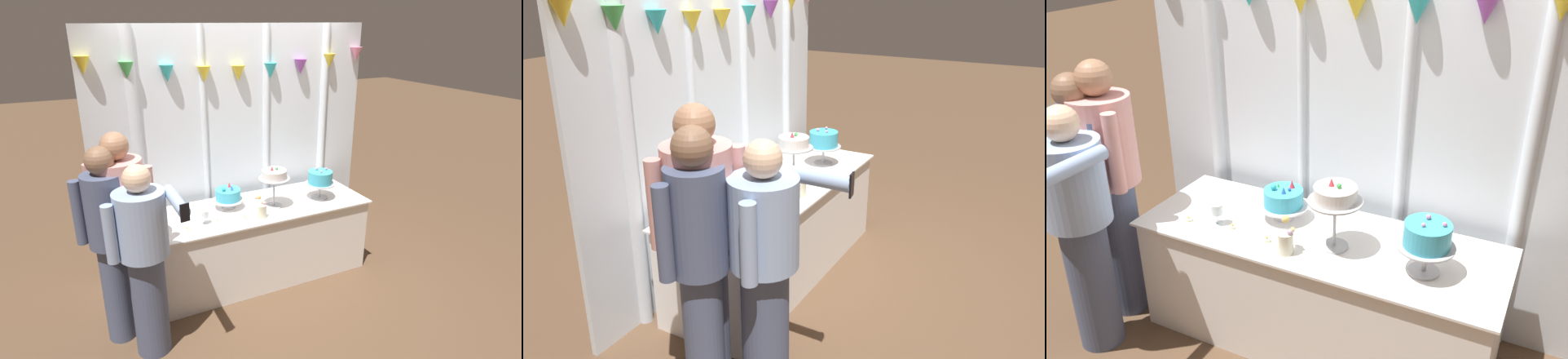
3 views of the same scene
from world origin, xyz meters
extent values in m
plane|color=brown|center=(0.00, 0.00, 0.00)|extent=(24.00, 24.00, 0.00)
cube|color=silver|center=(0.00, 0.62, 1.21)|extent=(2.91, 0.04, 2.42)
cylinder|color=silver|center=(-1.01, 0.59, 1.21)|extent=(0.10, 0.10, 2.42)
cylinder|color=silver|center=(-0.35, 0.59, 1.21)|extent=(0.05, 0.05, 2.42)
cylinder|color=silver|center=(0.32, 0.59, 1.21)|extent=(0.07, 0.07, 2.42)
cylinder|color=silver|center=(1.01, 0.59, 1.21)|extent=(0.08, 0.08, 2.42)
cone|color=yellow|center=(-1.38, 0.56, 2.10)|extent=(0.13, 0.13, 0.15)
cone|color=green|center=(-1.03, 0.56, 2.04)|extent=(0.13, 0.13, 0.15)
cone|color=#2DB2B7|center=(-0.69, 0.56, 2.00)|extent=(0.13, 0.13, 0.15)
cone|color=yellow|center=(-0.34, 0.56, 1.97)|extent=(0.13, 0.13, 0.15)
cone|color=yellow|center=(0.00, 0.56, 1.96)|extent=(0.13, 0.13, 0.15)
cone|color=#2DB2B7|center=(0.34, 0.56, 1.97)|extent=(0.13, 0.13, 0.15)
cone|color=purple|center=(0.69, 0.56, 2.00)|extent=(0.13, 0.13, 0.15)
cone|color=yellow|center=(1.03, 0.56, 2.04)|extent=(0.13, 0.13, 0.15)
cube|color=white|center=(0.00, 0.10, 0.37)|extent=(2.10, 0.71, 0.74)
cube|color=white|center=(0.00, 0.10, 0.75)|extent=(2.15, 0.76, 0.01)
cylinder|color=silver|center=(-0.28, 0.20, 0.76)|extent=(0.13, 0.13, 0.01)
cylinder|color=silver|center=(-0.28, 0.20, 0.80)|extent=(0.03, 0.03, 0.06)
cylinder|color=silver|center=(-0.28, 0.20, 0.84)|extent=(0.29, 0.29, 0.01)
cylinder|color=#3DB2D1|center=(-0.28, 0.20, 0.89)|extent=(0.24, 0.24, 0.10)
sphere|color=blue|center=(-0.24, 0.20, 0.95)|extent=(0.02, 0.02, 0.02)
cone|color=#DB333D|center=(-0.24, 0.24, 0.97)|extent=(0.03, 0.03, 0.05)
cone|color=green|center=(-0.32, 0.22, 0.96)|extent=(0.02, 0.02, 0.03)
sphere|color=#2DB2B7|center=(-0.33, 0.17, 0.96)|extent=(0.04, 0.04, 0.04)
cone|color=blue|center=(-0.25, 0.15, 0.96)|extent=(0.03, 0.03, 0.04)
cylinder|color=#B2B2B7|center=(0.13, 0.03, 0.76)|extent=(0.16, 0.16, 0.01)
cylinder|color=#B2B2B7|center=(0.13, 0.03, 0.90)|extent=(0.02, 0.02, 0.27)
cylinder|color=#B2B2B7|center=(0.13, 0.03, 1.04)|extent=(0.30, 0.30, 0.01)
cylinder|color=white|center=(0.13, 0.03, 1.09)|extent=(0.23, 0.23, 0.08)
sphere|color=green|center=(0.15, 0.03, 1.14)|extent=(0.03, 0.03, 0.03)
cone|color=#DB333D|center=(0.11, 0.03, 1.15)|extent=(0.03, 0.03, 0.05)
cylinder|color=#B2B2B7|center=(0.64, 0.02, 0.76)|extent=(0.16, 0.16, 0.01)
cylinder|color=#B2B2B7|center=(0.64, 0.02, 0.84)|extent=(0.02, 0.02, 0.14)
cylinder|color=#B2B2B7|center=(0.64, 0.02, 0.91)|extent=(0.30, 0.30, 0.01)
cylinder|color=#3DB2D1|center=(0.64, 0.02, 0.98)|extent=(0.24, 0.24, 0.12)
sphere|color=pink|center=(0.72, 0.03, 1.05)|extent=(0.02, 0.02, 0.02)
sphere|color=pink|center=(0.63, 0.07, 1.05)|extent=(0.03, 0.03, 0.03)
sphere|color=pink|center=(0.62, -0.02, 1.05)|extent=(0.02, 0.02, 0.02)
cylinder|color=silver|center=(-0.60, -0.04, 0.76)|extent=(0.06, 0.06, 0.00)
cylinder|color=silver|center=(-0.60, -0.04, 0.79)|extent=(0.01, 0.01, 0.06)
cylinder|color=silver|center=(-0.60, -0.04, 0.85)|extent=(0.08, 0.08, 0.06)
cylinder|color=beige|center=(-0.08, -0.14, 0.82)|extent=(0.09, 0.09, 0.12)
sphere|color=#E5C666|center=(-0.06, -0.10, 0.89)|extent=(0.03, 0.03, 0.03)
sphere|color=#E5C666|center=(-0.10, -0.11, 0.94)|extent=(0.04, 0.04, 0.04)
sphere|color=#CC9EC6|center=(-0.12, -0.09, 0.94)|extent=(0.03, 0.03, 0.03)
sphere|color=#CC9EC6|center=(-0.06, -0.14, 0.89)|extent=(0.03, 0.03, 0.03)
cylinder|color=beige|center=(-0.77, -0.09, 0.76)|extent=(0.05, 0.05, 0.02)
sphere|color=#F9CC4C|center=(-0.77, -0.09, 0.78)|extent=(0.01, 0.01, 0.01)
cylinder|color=beige|center=(-0.49, -0.05, 0.76)|extent=(0.04, 0.04, 0.02)
sphere|color=#F9CC4C|center=(-0.49, -0.05, 0.78)|extent=(0.01, 0.01, 0.01)
cylinder|color=beige|center=(-0.23, -0.09, 0.76)|extent=(0.04, 0.04, 0.02)
sphere|color=#F9CC4C|center=(-0.23, -0.09, 0.78)|extent=(0.01, 0.01, 0.01)
cylinder|color=#4C5675|center=(-1.29, -0.17, 0.47)|extent=(0.36, 0.36, 0.94)
cylinder|color=#D6938E|center=(-1.29, -0.17, 1.21)|extent=(0.50, 0.50, 0.54)
sphere|color=#A37556|center=(-1.29, -0.17, 1.59)|extent=(0.21, 0.21, 0.21)
cylinder|color=#D6938E|center=(-1.48, -0.05, 1.20)|extent=(0.08, 0.08, 0.48)
cylinder|color=#D6938E|center=(-1.09, -0.29, 1.20)|extent=(0.08, 0.08, 0.48)
cylinder|color=#4C5675|center=(-1.41, -0.24, 0.43)|extent=(0.27, 0.27, 0.85)
cylinder|color=#4C5675|center=(-1.41, -0.24, 1.14)|extent=(0.37, 0.37, 0.56)
sphere|color=#846047|center=(-1.41, -0.24, 1.52)|extent=(0.20, 0.20, 0.20)
cube|color=maroon|center=(-1.41, -0.38, 1.16)|extent=(0.04, 0.02, 0.36)
cylinder|color=#4C5675|center=(-1.59, -0.19, 1.13)|extent=(0.08, 0.08, 0.50)
cylinder|color=#4C5675|center=(-1.22, -0.30, 1.13)|extent=(0.08, 0.08, 0.50)
cylinder|color=#4C5675|center=(-1.20, -0.51, 0.43)|extent=(0.31, 0.31, 0.86)
cylinder|color=#93ADD6|center=(-1.20, -0.51, 1.10)|extent=(0.44, 0.44, 0.49)
sphere|color=beige|center=(-1.20, -0.51, 1.44)|extent=(0.20, 0.20, 0.20)
cube|color=maroon|center=(-1.20, -0.67, 1.12)|extent=(0.04, 0.02, 0.31)
cylinder|color=#93ADD6|center=(-1.42, -0.56, 1.09)|extent=(0.08, 0.08, 0.43)
cylinder|color=#93ADD6|center=(-0.98, -0.68, 1.30)|extent=(0.08, 0.43, 0.08)
cube|color=black|center=(-0.98, -0.89, 1.30)|extent=(0.06, 0.02, 0.12)
camera|label=1|loc=(-1.60, -3.30, 2.45)|focal=29.22mm
camera|label=2|loc=(-3.29, -1.80, 2.28)|focal=36.87mm
camera|label=3|loc=(1.16, -2.37, 2.43)|focal=38.20mm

